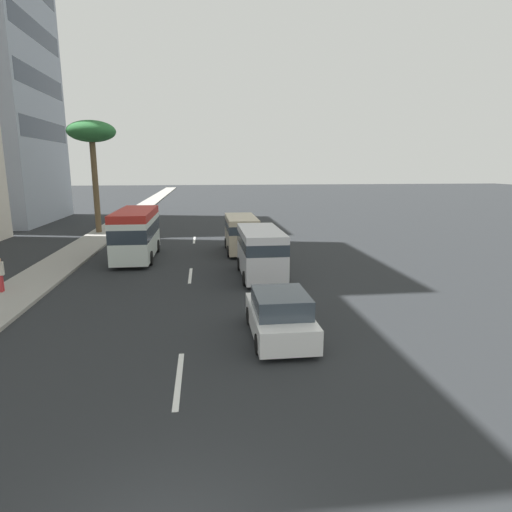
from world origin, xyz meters
The scene contains 11 objects.
ground_plane centered at (31.50, 0.00, 0.00)m, with size 198.00×198.00×0.00m, color #26282B.
sidewalk_right centered at (31.50, 7.65, 0.07)m, with size 162.00×2.61×0.15m, color #9E9B93.
lane_stripe_near centered at (5.82, 0.00, 0.01)m, with size 3.20×0.16×0.01m, color silver.
lane_stripe_mid centered at (17.13, 0.00, 0.01)m, with size 3.20×0.16×0.01m, color silver.
lane_stripe_far centered at (28.35, 0.00, 0.01)m, with size 3.20×0.16×0.01m, color silver.
car_lead centered at (8.37, -3.23, 0.76)m, with size 4.13×1.95×1.60m.
minibus_second centered at (21.85, 3.39, 1.67)m, with size 6.77×2.28×3.04m.
van_third centered at (23.10, -3.25, 1.37)m, with size 5.05×2.06×2.40m.
van_fourth centered at (16.41, -3.66, 1.43)m, with size 5.21×2.15×2.50m.
pedestrian_near_lamp centered at (14.68, 8.29, 1.00)m, with size 0.30×0.36×1.56m.
palm_tree centered at (32.54, 8.16, 8.19)m, with size 3.87×3.87×9.19m.
Camera 1 is at (-4.98, -0.79, 5.66)m, focal length 29.92 mm.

